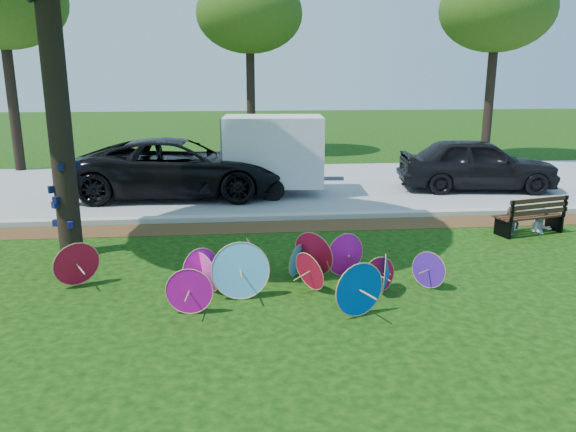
% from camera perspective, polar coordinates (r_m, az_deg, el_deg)
% --- Properties ---
extents(ground, '(90.00, 90.00, 0.00)m').
position_cam_1_polar(ground, '(8.66, -2.03, -9.16)').
color(ground, black).
rests_on(ground, ground).
extents(mulch_strip, '(90.00, 1.00, 0.01)m').
position_cam_1_polar(mulch_strip, '(12.91, -3.29, -1.16)').
color(mulch_strip, '#472D16').
rests_on(mulch_strip, ground).
extents(curb, '(90.00, 0.30, 0.12)m').
position_cam_1_polar(curb, '(13.57, -3.42, -0.14)').
color(curb, '#B7B5AD').
rests_on(curb, ground).
extents(street, '(90.00, 8.00, 0.01)m').
position_cam_1_polar(street, '(17.63, -3.95, 3.06)').
color(street, gray).
rests_on(street, ground).
extents(parasol_pile, '(6.49, 2.41, 0.93)m').
position_cam_1_polar(parasol_pile, '(9.13, -1.42, -5.33)').
color(parasol_pile, '#B90D2C').
rests_on(parasol_pile, ground).
extents(black_van, '(6.04, 2.97, 1.65)m').
position_cam_1_polar(black_van, '(16.33, -10.98, 4.85)').
color(black_van, black).
rests_on(black_van, ground).
extents(dark_pickup, '(4.82, 2.42, 1.57)m').
position_cam_1_polar(dark_pickup, '(17.84, 18.65, 5.03)').
color(dark_pickup, black).
rests_on(dark_pickup, ground).
extents(cargo_trailer, '(2.91, 1.96, 2.55)m').
position_cam_1_polar(cargo_trailer, '(16.24, -1.49, 6.67)').
color(cargo_trailer, white).
rests_on(cargo_trailer, ground).
extents(park_bench, '(1.71, 1.00, 0.84)m').
position_cam_1_polar(park_bench, '(13.45, 23.24, 0.14)').
color(park_bench, black).
rests_on(park_bench, ground).
extents(person_left, '(0.46, 0.35, 1.11)m').
position_cam_1_polar(person_left, '(13.30, 21.87, 0.71)').
color(person_left, '#3C4252').
rests_on(person_left, ground).
extents(person_right, '(0.58, 0.48, 1.08)m').
position_cam_1_polar(person_right, '(13.64, 24.48, 0.72)').
color(person_right, silver).
rests_on(person_right, ground).
extents(bg_trees, '(22.38, 7.77, 7.40)m').
position_cam_1_polar(bg_trees, '(22.66, -2.96, 20.22)').
color(bg_trees, black).
rests_on(bg_trees, ground).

